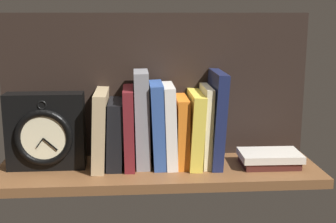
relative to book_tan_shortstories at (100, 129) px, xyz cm
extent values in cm
cube|color=brown|center=(15.31, -2.75, -11.44)|extent=(86.01, 24.82, 2.50)
cube|color=black|center=(15.31, 9.06, 10.08)|extent=(86.01, 1.20, 40.55)
cube|color=tan|center=(0.00, 0.00, 0.00)|extent=(4.28, 16.92, 20.52)
cube|color=black|center=(3.95, 0.00, -1.33)|extent=(4.84, 14.18, 17.90)
cube|color=maroon|center=(7.61, 0.00, 0.39)|extent=(2.84, 15.29, 21.18)
cube|color=gray|center=(11.12, 0.00, 2.59)|extent=(4.12, 12.05, 25.61)
cube|color=#2D4C8E|center=(15.00, 0.00, 0.99)|extent=(4.25, 13.91, 22.47)
cube|color=silver|center=(18.45, 0.00, 0.74)|extent=(3.61, 14.25, 21.96)
cube|color=orange|center=(21.75, 0.00, -0.94)|extent=(3.19, 13.89, 18.51)
cube|color=gold|center=(25.26, 0.00, -0.37)|extent=(4.31, 16.60, 19.78)
cube|color=beige|center=(28.24, 0.00, 0.48)|extent=(2.63, 14.04, 21.39)
cube|color=#192147|center=(31.01, 0.00, 2.42)|extent=(4.14, 16.34, 25.35)
cube|color=black|center=(-14.23, -0.69, -0.09)|extent=(20.21, 6.10, 20.21)
torus|color=black|center=(-14.23, -4.14, -1.00)|extent=(14.94, 1.83, 14.94)
cylinder|color=beige|center=(-14.23, -4.14, -1.00)|extent=(12.05, 0.60, 12.05)
cube|color=black|center=(-15.12, -4.64, -2.17)|extent=(2.03, 0.30, 2.53)
cube|color=black|center=(-12.51, -4.64, -2.61)|extent=(3.65, 0.30, 3.44)
torus|color=black|center=(-14.23, -3.74, 7.47)|extent=(2.44, 0.44, 2.44)
cube|color=#471E19|center=(45.27, -3.35, -9.23)|extent=(14.85, 10.46, 1.93)
cube|color=beige|center=(45.42, -3.55, -7.31)|extent=(16.36, 10.89, 1.92)
camera|label=1|loc=(9.25, -118.00, 30.13)|focal=48.44mm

